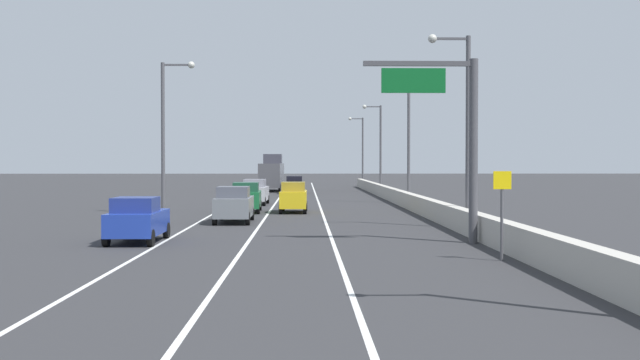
{
  "coord_description": "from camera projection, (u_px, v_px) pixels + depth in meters",
  "views": [
    {
      "loc": [
        0.32,
        -5.97,
        3.29
      ],
      "look_at": [
        1.47,
        50.65,
        2.02
      ],
      "focal_mm": 43.84,
      "sensor_mm": 36.0,
      "label": 1
    }
  ],
  "objects": [
    {
      "name": "car_yellow_5",
      "position": [
        294.0,
        197.0,
        51.22
      ],
      "size": [
        1.83,
        4.27,
        2.01
      ],
      "color": "gold",
      "rests_on": "ground_plane"
    },
    {
      "name": "overhead_sign_gantry",
      "position": [
        455.0,
        127.0,
        31.7
      ],
      "size": [
        4.68,
        0.36,
        7.5
      ],
      "color": "#47474C",
      "rests_on": "ground_plane"
    },
    {
      "name": "lane_stripe_right",
      "position": [
        319.0,
        204.0,
        61.04
      ],
      "size": [
        0.16,
        130.0,
        0.0
      ],
      "primitive_type": "cube",
      "color": "silver",
      "rests_on": "ground_plane"
    },
    {
      "name": "speed_advisory_sign",
      "position": [
        502.0,
        208.0,
        25.99
      ],
      "size": [
        0.6,
        0.11,
        3.0
      ],
      "color": "#4C4C51",
      "rests_on": "ground_plane"
    },
    {
      "name": "lane_stripe_center",
      "position": [
        275.0,
        204.0,
        60.97
      ],
      "size": [
        0.16,
        130.0,
        0.0
      ],
      "primitive_type": "cube",
      "color": "silver",
      "rests_on": "ground_plane"
    },
    {
      "name": "lamp_post_left_mid",
      "position": [
        167.0,
        126.0,
        49.33
      ],
      "size": [
        2.14,
        0.44,
        9.67
      ],
      "color": "#4C4C51",
      "rests_on": "ground_plane"
    },
    {
      "name": "car_silver_4",
      "position": [
        255.0,
        192.0,
        60.58
      ],
      "size": [
        1.98,
        4.56,
        1.99
      ],
      "color": "#B7B7BC",
      "rests_on": "ground_plane"
    },
    {
      "name": "lane_stripe_left",
      "position": [
        230.0,
        205.0,
        60.9
      ],
      "size": [
        0.16,
        130.0,
        0.0
      ],
      "primitive_type": "cube",
      "color": "silver",
      "rests_on": "ground_plane"
    },
    {
      "name": "lamp_post_right_fifth",
      "position": [
        361.0,
        146.0,
        110.03
      ],
      "size": [
        2.14,
        0.44,
        9.67
      ],
      "color": "#4C4C51",
      "rests_on": "ground_plane"
    },
    {
      "name": "car_green_3",
      "position": [
        246.0,
        197.0,
        51.43
      ],
      "size": [
        2.01,
        4.74,
        1.98
      ],
      "color": "#196033",
      "rests_on": "ground_plane"
    },
    {
      "name": "lamp_post_right_fourth",
      "position": [
        378.0,
        142.0,
        86.34
      ],
      "size": [
        2.14,
        0.44,
        9.67
      ],
      "color": "#4C4C51",
      "rests_on": "ground_plane"
    },
    {
      "name": "box_truck",
      "position": [
        272.0,
        174.0,
        89.69
      ],
      "size": [
        2.67,
        9.46,
        4.27
      ],
      "color": "#4C4C51",
      "rests_on": "ground_plane"
    },
    {
      "name": "car_blue_0",
      "position": [
        137.0,
        220.0,
        32.03
      ],
      "size": [
        1.98,
        4.3,
        1.88
      ],
      "color": "#1E389E",
      "rests_on": "ground_plane"
    },
    {
      "name": "jersey_barrier_right",
      "position": [
        431.0,
        209.0,
        46.16
      ],
      "size": [
        0.6,
        120.0,
        1.1
      ],
      "primitive_type": "cube",
      "color": "#B2ADA3",
      "rests_on": "ground_plane"
    },
    {
      "name": "lamp_post_right_third",
      "position": [
        405.0,
        134.0,
        62.64
      ],
      "size": [
        2.14,
        0.44,
        9.67
      ],
      "color": "#4C4C51",
      "rests_on": "ground_plane"
    },
    {
      "name": "car_black_2",
      "position": [
        294.0,
        185.0,
        82.0
      ],
      "size": [
        2.0,
        4.57,
        1.87
      ],
      "color": "black",
      "rests_on": "ground_plane"
    },
    {
      "name": "lamp_post_right_second",
      "position": [
        463.0,
        117.0,
        38.93
      ],
      "size": [
        2.14,
        0.44,
        9.67
      ],
      "color": "#4C4C51",
      "rests_on": "ground_plane"
    },
    {
      "name": "car_gray_1",
      "position": [
        234.0,
        205.0,
        42.53
      ],
      "size": [
        1.97,
        4.53,
        1.99
      ],
      "color": "slate",
      "rests_on": "ground_plane"
    },
    {
      "name": "ground_plane",
      "position": [
        301.0,
        199.0,
        70.0
      ],
      "size": [
        320.0,
        320.0,
        0.0
      ],
      "primitive_type": "plane",
      "color": "#2D2D30"
    }
  ]
}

